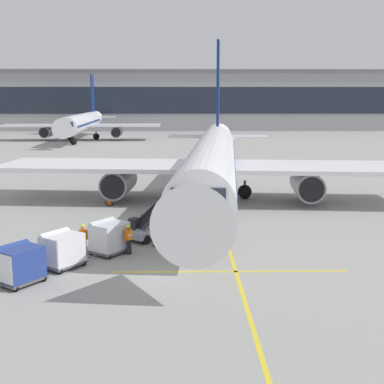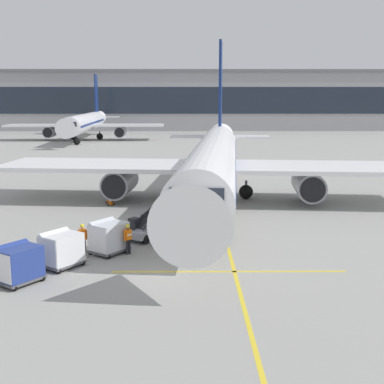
% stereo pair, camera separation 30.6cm
% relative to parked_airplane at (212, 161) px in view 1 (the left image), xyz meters
% --- Properties ---
extents(ground_plane, '(600.00, 600.00, 0.00)m').
position_rel_parked_airplane_xyz_m(ground_plane, '(-3.14, -18.63, -3.45)').
color(ground_plane, gray).
extents(parked_airplane, '(36.74, 46.51, 15.24)m').
position_rel_parked_airplane_xyz_m(parked_airplane, '(0.00, 0.00, 0.00)').
color(parked_airplane, white).
rests_on(parked_airplane, ground).
extents(belt_loader, '(4.08, 5.09, 2.94)m').
position_rel_parked_airplane_xyz_m(belt_loader, '(-4.53, -11.60, -2.60)').
color(belt_loader, '#A3A8B2').
rests_on(belt_loader, ground).
extents(baggage_cart_lead, '(2.46, 2.68, 1.91)m').
position_rel_parked_airplane_xyz_m(baggage_cart_lead, '(-6.71, -15.07, -2.45)').
color(baggage_cart_lead, '#515156').
rests_on(baggage_cart_lead, ground).
extents(baggage_cart_second, '(2.46, 2.68, 1.91)m').
position_rel_parked_airplane_xyz_m(baggage_cart_second, '(-8.83, -17.45, -2.45)').
color(baggage_cart_second, '#515156').
rests_on(baggage_cart_second, ground).
extents(baggage_cart_third, '(2.46, 2.68, 1.91)m').
position_rel_parked_airplane_xyz_m(baggage_cart_third, '(-10.29, -19.79, -2.45)').
color(baggage_cart_third, '#515156').
rests_on(baggage_cart_third, ground).
extents(ground_crew_by_loader, '(0.55, 0.33, 1.74)m').
position_rel_parked_airplane_xyz_m(ground_crew_by_loader, '(-8.15, -15.15, -2.45)').
color(ground_crew_by_loader, black).
rests_on(ground_crew_by_loader, ground).
extents(ground_crew_by_carts, '(0.43, 0.46, 1.74)m').
position_rel_parked_airplane_xyz_m(ground_crew_by_carts, '(-5.56, -15.27, -2.45)').
color(ground_crew_by_carts, black).
rests_on(ground_crew_by_carts, ground).
extents(ground_crew_marshaller, '(0.43, 0.44, 1.74)m').
position_rel_parked_airplane_xyz_m(ground_crew_marshaller, '(-4.15, -13.85, -2.45)').
color(ground_crew_marshaller, black).
rests_on(ground_crew_marshaller, ground).
extents(safety_cone_engine_keepout, '(0.57, 0.57, 0.65)m').
position_rel_parked_airplane_xyz_m(safety_cone_engine_keepout, '(-8.55, -1.82, -3.14)').
color(safety_cone_engine_keepout, black).
rests_on(safety_cone_engine_keepout, ground).
extents(safety_cone_wingtip, '(0.54, 0.54, 0.62)m').
position_rel_parked_airplane_xyz_m(safety_cone_wingtip, '(-8.85, -0.88, -3.15)').
color(safety_cone_wingtip, black).
rests_on(safety_cone_wingtip, ground).
extents(apron_guidance_line_lead_in, '(0.20, 110.00, 0.01)m').
position_rel_parked_airplane_xyz_m(apron_guidance_line_lead_in, '(0.21, -0.87, -3.45)').
color(apron_guidance_line_lead_in, yellow).
rests_on(apron_guidance_line_lead_in, ground).
extents(apron_guidance_line_stop_bar, '(12.00, 0.20, 0.01)m').
position_rel_parked_airplane_xyz_m(apron_guidance_line_stop_bar, '(-0.08, -18.29, -3.45)').
color(apron_guidance_line_stop_bar, yellow).
rests_on(apron_guidance_line_stop_bar, ground).
extents(terminal_building, '(128.02, 15.27, 15.78)m').
position_rel_parked_airplane_xyz_m(terminal_building, '(-11.49, 97.74, 4.39)').
color(terminal_building, '#939399').
rests_on(terminal_building, ground).
extents(distant_airplane, '(32.28, 41.74, 14.00)m').
position_rel_parked_airplane_xyz_m(distant_airplane, '(-23.25, 62.67, 0.06)').
color(distant_airplane, white).
rests_on(distant_airplane, ground).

